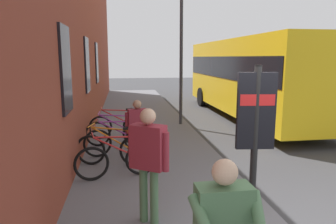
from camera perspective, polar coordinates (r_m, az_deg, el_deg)
The scene contains 13 objects.
ground at distance 10.83m, azimuth 10.54°, elevation -4.14°, with size 60.00×60.00×0.00m, color #38383A.
sidewalk_pavement at distance 12.22m, azimuth -4.85°, elevation -2.09°, with size 24.00×3.50×0.12m, color slate.
station_facade at distance 13.05m, azimuth -14.71°, elevation 14.81°, with size 22.00×0.65×7.57m.
bicycle_by_door at distance 6.63m, azimuth -9.28°, elevation -8.69°, with size 0.51×1.75×0.97m.
bicycle_mid_rack at distance 7.36m, azimuth -10.16°, elevation -6.81°, with size 0.58×1.74×0.97m.
bicycle_leaning_wall at distance 8.12m, azimuth -9.12°, elevation -5.17°, with size 0.55×1.74×0.97m.
bicycle_under_window at distance 8.96m, azimuth -9.40°, elevation -3.74°, with size 0.48×1.77×0.97m.
bicycle_end_of_row at distance 9.84m, azimuth -9.24°, elevation -2.49°, with size 0.48×1.77×0.97m.
transit_info_sign at distance 4.59m, azimuth 15.85°, elevation -1.71°, with size 0.14×0.56×2.40m.
city_bus at distance 14.05m, azimuth 14.63°, elevation 6.85°, with size 10.52×2.72×3.35m.
pedestrian_near_bus at distance 7.32m, azimuth -5.65°, elevation -2.40°, with size 0.28×0.58×1.53m.
pedestrian_by_facade at distance 4.64m, azimuth -3.64°, elevation -7.79°, with size 0.49×0.58×1.78m.
street_lamp at distance 11.58m, azimuth 2.46°, elevation 12.91°, with size 0.28×0.28×5.20m.
Camera 1 is at (-3.93, 2.44, 2.62)m, focal length 33.06 mm.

